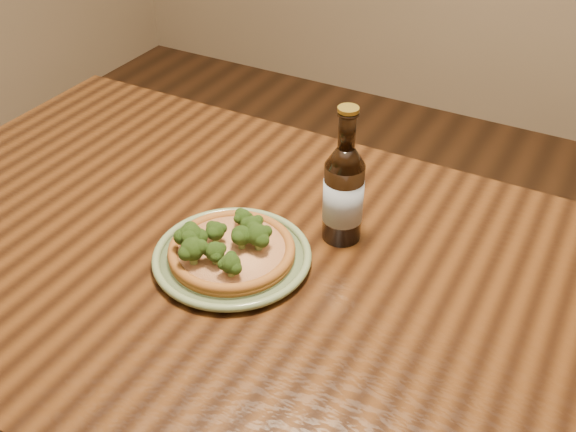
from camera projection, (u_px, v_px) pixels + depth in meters
The scene contains 4 objects.
table at pixel (278, 310), 1.19m from camera, with size 1.60×0.90×0.75m.
plate at pixel (232, 257), 1.14m from camera, with size 0.27×0.27×0.02m.
pizza at pixel (230, 248), 1.13m from camera, with size 0.22×0.22×0.07m.
beer_bottle at pixel (343, 192), 1.15m from camera, with size 0.07×0.07×0.26m.
Camera 1 is at (0.43, -0.65, 1.49)m, focal length 42.00 mm.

